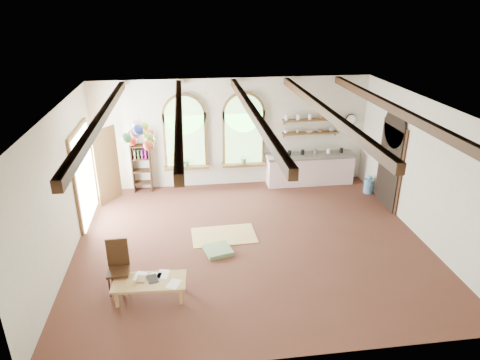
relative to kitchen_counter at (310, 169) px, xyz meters
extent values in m
plane|color=#522D21|center=(-2.30, -3.20, -0.48)|extent=(8.00, 8.00, 0.00)
cube|color=brown|center=(-3.70, 0.24, 0.97)|extent=(1.24, 0.08, 1.64)
cylinder|color=brown|center=(-3.70, 0.24, 1.72)|extent=(1.24, 0.08, 1.24)
cube|color=#7AB26A|center=(-3.70, 0.20, 0.97)|extent=(1.10, 0.04, 1.50)
cube|color=brown|center=(-3.70, 0.15, 0.18)|extent=(1.30, 0.28, 0.08)
cube|color=brown|center=(-2.00, 0.24, 0.97)|extent=(1.24, 0.08, 1.64)
cylinder|color=brown|center=(-2.00, 0.24, 1.72)|extent=(1.24, 0.08, 1.24)
cube|color=#7AB26A|center=(-2.00, 0.20, 0.97)|extent=(1.10, 0.04, 1.50)
cube|color=brown|center=(-2.00, 0.15, 0.18)|extent=(1.30, 0.28, 0.08)
cube|color=brown|center=(-6.25, -1.40, 0.67)|extent=(0.10, 1.90, 2.50)
cube|color=black|center=(1.65, -1.70, 0.62)|extent=(0.10, 1.30, 2.40)
cube|color=#FBD5DD|center=(0.00, 0.00, -0.05)|extent=(2.60, 0.55, 0.86)
cube|color=slate|center=(0.00, 0.00, 0.42)|extent=(2.68, 0.62, 0.08)
cube|color=brown|center=(0.00, 0.18, 1.07)|extent=(1.70, 0.24, 0.04)
cube|color=brown|center=(0.00, 0.18, 1.47)|extent=(1.70, 0.24, 0.04)
cylinder|color=black|center=(1.25, 0.25, 1.42)|extent=(0.32, 0.04, 0.32)
cube|color=#3D2813|center=(-5.25, 0.12, 0.42)|extent=(0.03, 0.32, 1.80)
cube|color=#3D2813|center=(-4.75, 0.12, 0.42)|extent=(0.03, 0.32, 1.80)
cube|color=tan|center=(-4.50, -4.90, -0.11)|extent=(1.39, 0.70, 0.05)
cube|color=tan|center=(-5.09, -5.09, -0.30)|extent=(0.06, 0.06, 0.34)
cube|color=tan|center=(-3.93, -5.16, -0.30)|extent=(0.06, 0.06, 0.34)
cube|color=tan|center=(-5.07, -4.65, -0.30)|extent=(0.06, 0.06, 0.34)
cube|color=tan|center=(-3.91, -4.72, -0.30)|extent=(0.06, 0.06, 0.34)
cube|color=#3D2813|center=(-5.10, -4.59, -0.05)|extent=(0.42, 0.42, 0.05)
cube|color=#3D2813|center=(-5.10, -4.40, 0.26)|extent=(0.41, 0.05, 0.61)
cube|color=#CCBA66|center=(-2.90, -2.80, -0.47)|extent=(1.55, 0.99, 0.02)
cube|color=#69885E|center=(-3.10, -3.50, -0.43)|extent=(0.69, 0.69, 0.10)
cylinder|color=#5381B3|center=(0.80, 0.00, -0.26)|extent=(0.29, 0.29, 0.44)
sphere|color=#5381B3|center=(0.80, 0.00, 0.01)|extent=(0.16, 0.16, 0.16)
cylinder|color=#5381B3|center=(1.52, -0.90, -0.27)|extent=(0.28, 0.28, 0.42)
sphere|color=#5381B3|center=(1.52, -0.90, -0.01)|extent=(0.15, 0.15, 0.15)
cylinder|color=white|center=(-4.70, -1.96, 2.30)|extent=(0.01, 0.01, 0.85)
sphere|color=green|center=(-4.52, -1.92, 1.69)|extent=(0.24, 0.24, 0.24)
sphere|color=#FF5654|center=(-4.52, -1.76, 1.81)|extent=(0.24, 0.24, 0.24)
sphere|color=#96DA2E|center=(-4.66, -1.61, 1.93)|extent=(0.24, 0.24, 0.24)
sphere|color=white|center=(-4.79, -1.80, 2.05)|extent=(0.24, 0.24, 0.24)
sphere|color=red|center=(-4.94, -1.85, 1.69)|extent=(0.24, 0.24, 0.24)
sphere|color=#48A95D|center=(-5.04, -2.02, 1.81)|extent=(0.24, 0.24, 0.24)
sphere|color=#D16288|center=(-4.82, -2.09, 1.93)|extent=(0.24, 0.24, 0.24)
sphere|color=blue|center=(-4.73, -2.22, 2.05)|extent=(0.24, 0.24, 0.24)
sphere|color=#F55F36|center=(-4.53, -2.26, 1.69)|extent=(0.24, 0.24, 0.24)
sphere|color=#A1EB53|center=(-4.53, -2.03, 1.81)|extent=(0.24, 0.24, 0.24)
imported|color=olive|center=(-4.74, -4.83, -0.08)|extent=(0.21, 0.27, 0.02)
cube|color=black|center=(-4.44, -4.86, -0.08)|extent=(0.26, 0.32, 0.01)
imported|color=#598C4C|center=(-3.70, 0.12, 0.37)|extent=(0.27, 0.23, 0.30)
imported|color=#598C4C|center=(-2.00, 0.12, 0.37)|extent=(0.27, 0.23, 0.30)
imported|color=white|center=(-0.75, 0.18, 1.14)|extent=(0.12, 0.10, 0.10)
imported|color=beige|center=(-0.40, 0.18, 1.14)|extent=(0.10, 0.10, 0.09)
imported|color=beige|center=(-0.05, 0.18, 1.12)|extent=(0.22, 0.22, 0.05)
imported|color=#8C664C|center=(0.30, 0.18, 1.12)|extent=(0.20, 0.20, 0.06)
imported|color=slate|center=(0.65, 0.18, 1.19)|extent=(0.18, 0.18, 0.19)
camera|label=1|loc=(-3.69, -11.67, 4.78)|focal=32.00mm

